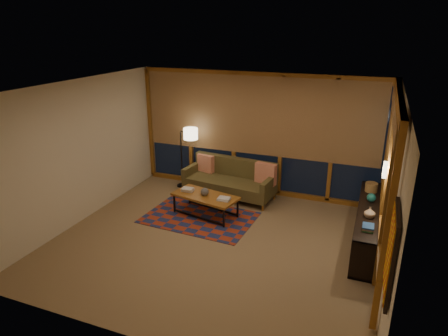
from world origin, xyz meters
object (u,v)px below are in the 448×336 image
(sofa, at_px, (229,179))
(bookshelf, at_px, (368,225))
(floor_lamp, at_px, (181,156))
(coffee_table, at_px, (206,205))

(sofa, relative_size, bookshelf, 0.77)
(sofa, distance_m, floor_lamp, 1.31)
(bookshelf, bearing_deg, coffee_table, -178.04)
(floor_lamp, distance_m, bookshelf, 4.38)
(sofa, xyz_separation_m, floor_lamp, (-1.26, 0.18, 0.33))
(coffee_table, xyz_separation_m, bookshelf, (3.06, 0.10, 0.10))
(sofa, bearing_deg, floor_lamp, 177.79)
(sofa, xyz_separation_m, bookshelf, (2.95, -0.93, -0.08))
(coffee_table, xyz_separation_m, floor_lamp, (-1.15, 1.22, 0.52))
(sofa, height_order, bookshelf, sofa)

